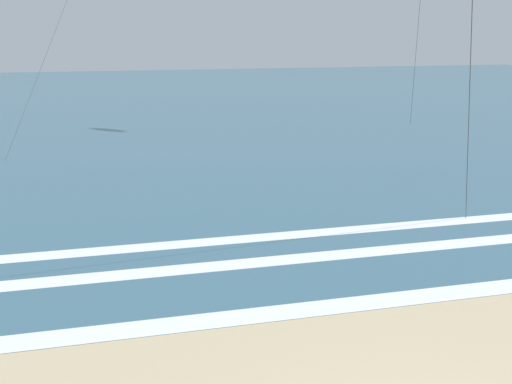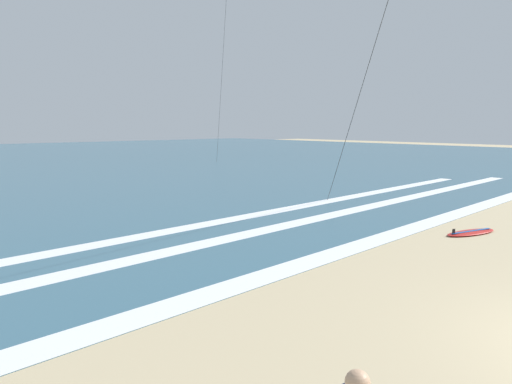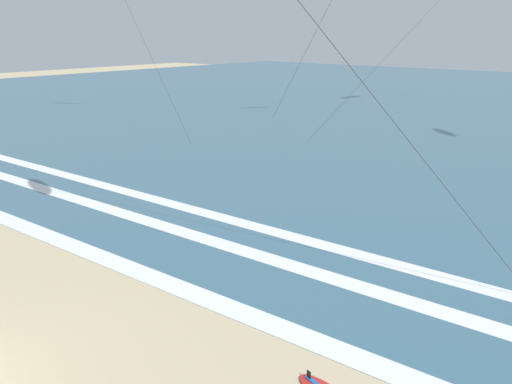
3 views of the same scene
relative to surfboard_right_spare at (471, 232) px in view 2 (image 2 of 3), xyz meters
name	(u,v)px [view 2 (image 2 of 3)]	position (x,y,z in m)	size (l,w,h in m)	color
wave_foam_shoreline	(336,253)	(-5.16, 1.64, -0.03)	(55.33, 0.80, 0.01)	white
wave_foam_mid_break	(269,229)	(-4.66, 4.92, -0.03)	(43.82, 0.76, 0.01)	white
wave_foam_outer_break	(156,234)	(-7.89, 7.02, -0.03)	(43.87, 0.73, 0.01)	white
surfboard_right_spare	(471,232)	(0.00, 0.00, 0.00)	(2.18, 1.20, 0.25)	red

